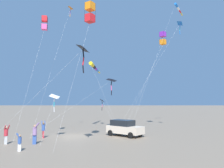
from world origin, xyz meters
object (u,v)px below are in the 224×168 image
(person_child_green_jacket, at_px, (6,134))
(kite_windsock_purple_drifting, at_px, (178,8))
(kite_delta_long_streamer_right, at_px, (55,97))
(kite_delta_orange_high_right, at_px, (102,101))
(person_child_grey_jacket, at_px, (43,129))
(cooler_box, at_px, (124,131))
(kite_delta_yellow_midlevel, at_px, (112,80))
(parked_car, at_px, (124,128))
(kite_delta_long_streamer_left, at_px, (180,24))
(person_bystander_far, at_px, (20,141))
(kite_delta_magenta_far_left, at_px, (83,49))
(kite_box_blue_topmost, at_px, (45,23))
(kite_box_green_low_center, at_px, (163,38))
(person_adult_flyer, at_px, (35,132))
(kite_windsock_red_high_left, at_px, (94,67))
(kite_delta_rainbow_low_near, at_px, (70,9))
(kite_box_black_fish_shape, at_px, (90,12))

(person_child_green_jacket, bearing_deg, kite_windsock_purple_drifting, -52.07)
(kite_delta_long_streamer_right, xyz_separation_m, kite_delta_orange_high_right, (13.88, -4.54, -0.30))
(kite_delta_long_streamer_right, bearing_deg, person_child_grey_jacket, 79.42)
(cooler_box, xyz_separation_m, kite_delta_yellow_midlevel, (4.03, 1.63, 7.12))
(parked_car, height_order, kite_delta_long_streamer_left, kite_delta_long_streamer_left)
(person_child_grey_jacket, xyz_separation_m, person_bystander_far, (-6.42, -0.22, -0.22))
(person_child_grey_jacket, height_order, kite_delta_yellow_midlevel, kite_delta_yellow_midlevel)
(parked_car, xyz_separation_m, kite_delta_long_streamer_left, (4.70, -8.46, 14.40))
(kite_delta_magenta_far_left, bearing_deg, kite_box_blue_topmost, 53.25)
(person_bystander_far, distance_m, kite_box_green_low_center, 25.91)
(kite_box_blue_topmost, bearing_deg, person_adult_flyer, -176.02)
(kite_delta_long_streamer_left, height_order, kite_box_green_low_center, kite_delta_long_streamer_left)
(person_adult_flyer, distance_m, kite_delta_magenta_far_left, 9.07)
(kite_box_blue_topmost, distance_m, kite_delta_yellow_midlevel, 13.33)
(person_bystander_far, bearing_deg, kite_delta_long_streamer_left, -53.92)
(person_child_grey_jacket, height_order, kite_delta_long_streamer_right, kite_delta_long_streamer_right)
(kite_delta_long_streamer_left, relative_size, kite_box_green_low_center, 1.03)
(kite_windsock_purple_drifting, bearing_deg, kite_box_green_low_center, 137.04)
(person_child_grey_jacket, bearing_deg, kite_delta_long_streamer_left, -70.56)
(person_bystander_far, bearing_deg, kite_delta_long_streamer_right, -9.70)
(parked_car, distance_m, kite_windsock_red_high_left, 13.45)
(kite_delta_long_streamer_right, bearing_deg, person_child_green_jacket, 132.37)
(kite_box_green_low_center, bearing_deg, kite_box_blue_topmost, 124.59)
(kite_box_green_low_center, height_order, kite_delta_rainbow_low_near, kite_delta_rainbow_low_near)
(person_child_green_jacket, relative_size, kite_delta_magenta_far_left, 0.19)
(cooler_box, distance_m, kite_windsock_red_high_left, 12.22)
(kite_delta_long_streamer_right, height_order, kite_box_green_low_center, kite_box_green_low_center)
(cooler_box, xyz_separation_m, person_adult_flyer, (-8.04, 8.78, 0.88))
(kite_delta_long_streamer_left, distance_m, kite_delta_orange_high_right, 17.77)
(cooler_box, bearing_deg, person_bystander_far, 140.72)
(person_child_green_jacket, relative_size, kite_box_green_low_center, 0.12)
(cooler_box, relative_size, kite_box_green_low_center, 0.04)
(cooler_box, relative_size, kite_box_blue_topmost, 0.05)
(kite_delta_long_streamer_right, bearing_deg, kite_box_green_low_center, -56.31)
(parked_car, xyz_separation_m, person_child_green_jacket, (-5.03, 11.40, 0.04))
(person_bystander_far, height_order, kite_delta_yellow_midlevel, kite_delta_yellow_midlevel)
(parked_car, bearing_deg, kite_box_blue_topmost, 107.48)
(person_child_grey_jacket, relative_size, kite_delta_long_streamer_right, 0.38)
(kite_delta_magenta_far_left, relative_size, kite_delta_rainbow_low_near, 0.53)
(kite_delta_orange_high_right, height_order, kite_box_green_low_center, kite_box_green_low_center)
(parked_car, bearing_deg, kite_box_black_fish_shape, 151.51)
(kite_windsock_purple_drifting, distance_m, kite_delta_yellow_midlevel, 19.09)
(kite_delta_yellow_midlevel, bearing_deg, kite_box_black_fish_shape, 171.84)
(kite_box_blue_topmost, distance_m, kite_delta_long_streamer_right, 8.16)
(person_child_grey_jacket, xyz_separation_m, kite_windsock_red_high_left, (10.62, -4.61, 8.75))
(kite_delta_rainbow_low_near, relative_size, kite_windsock_red_high_left, 1.48)
(kite_delta_orange_high_right, height_order, kite_windsock_red_high_left, kite_windsock_red_high_left)
(parked_car, xyz_separation_m, kite_windsock_red_high_left, (9.13, 4.44, 8.81))
(kite_delta_magenta_far_left, distance_m, kite_delta_long_streamer_right, 7.31)
(kite_box_blue_topmost, bearing_deg, cooler_box, -57.02)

